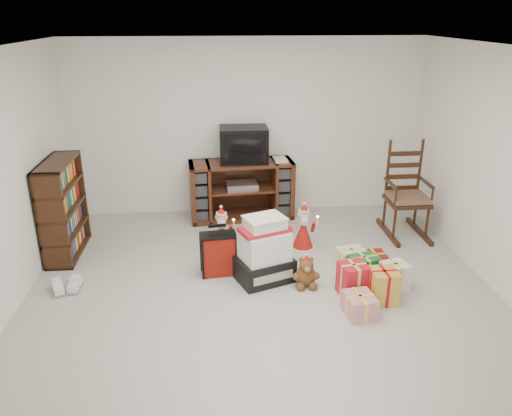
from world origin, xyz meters
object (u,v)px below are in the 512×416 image
Objects in this scene: santa_figurine at (303,232)px; crt_television at (244,144)px; rocking_chair at (405,201)px; gift_cluster at (369,276)px; bookshelf at (63,210)px; mrs_claus_figurine at (222,235)px; gift_pile at (265,254)px; sneaker_pair at (66,287)px; tv_stand at (241,190)px; red_suitcase at (219,254)px; teddy_bear at (306,273)px.

santa_figurine is 0.94× the size of crt_television.
rocking_chair reaches higher than gift_cluster.
crt_television is at bearing 119.48° from gift_cluster.
bookshelf is 4.37m from rocking_chair.
gift_pile is at bearing -58.55° from mrs_claus_figurine.
gift_cluster is at bearing -60.29° from crt_television.
mrs_claus_figurine is 0.51× the size of gift_cluster.
rocking_chair is at bearing 2.09° from sneaker_pair.
santa_figurine is 1.03× the size of mrs_claus_figurine.
santa_figurine reaches higher than gift_cluster.
gift_cluster is (1.26, -2.12, -0.28)m from tv_stand.
tv_stand reaches higher than gift_cluster.
red_suitcase is 0.49× the size of gift_cluster.
sneaker_pair is 3.01m from crt_television.
bookshelf is 1.94m from mrs_claus_figurine.
bookshelf is 3.01m from teddy_bear.
red_suitcase is 1.19m from santa_figurine.
crt_television is at bearing 160.34° from rocking_chair.
bookshelf is 3.45× the size of teddy_bear.
bookshelf is 3.68m from gift_cluster.
mrs_claus_figurine reaches higher than red_suitcase.
mrs_claus_figurine is 0.91× the size of crt_television.
rocking_chair is at bearing 14.27° from red_suitcase.
santa_figurine is 1.58m from crt_television.
santa_figurine is at bearing -1.16° from mrs_claus_figurine.
gift_pile reaches higher than teddy_bear.
mrs_claus_figurine is (-0.46, 0.75, -0.09)m from gift_pile.
crt_television is at bearing 29.64° from sneaker_pair.
crt_television is at bearing 70.23° from red_suitcase.
teddy_bear reaches higher than gift_cluster.
mrs_claus_figurine is at bearing 78.46° from red_suitcase.
red_suitcase reaches higher than gift_cluster.
gift_cluster is at bearing -64.45° from tv_stand.
mrs_claus_figurine is at bearing 147.19° from gift_cluster.
gift_pile is at bearing -86.48° from crt_television.
santa_figurine reaches higher than sneaker_pair.
tv_stand is at bearing 29.79° from sneaker_pair.
gift_pile reaches higher than santa_figurine.
crt_television is (-0.54, 2.06, 0.93)m from teddy_bear.
bookshelf is 2.52m from crt_television.
gift_pile is 1.15m from gift_cluster.
sneaker_pair is at bearing -77.28° from bookshelf.
red_suitcase is 1.01m from teddy_bear.
tv_stand is at bearing 23.89° from bookshelf.
tv_stand is 1.87m from gift_pile.
bookshelf is 1.96× the size of mrs_claus_figurine.
gift_pile is at bearing -90.49° from tv_stand.
rocking_chair is 1.69m from gift_cluster.
mrs_claus_figurine is at bearing 11.45° from sneaker_pair.
mrs_claus_figurine is (-0.89, 0.91, 0.08)m from teddy_bear.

